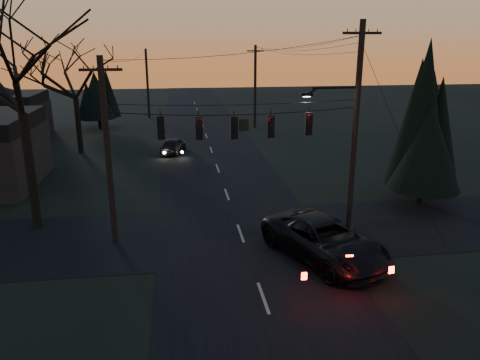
{
  "coord_description": "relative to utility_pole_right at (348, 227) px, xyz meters",
  "views": [
    {
      "loc": [
        -2.96,
        -10.95,
        9.2
      ],
      "look_at": [
        -0.3,
        8.04,
        3.35
      ],
      "focal_mm": 35.0,
      "sensor_mm": 36.0,
      "label": 1
    }
  ],
  "objects": [
    {
      "name": "sedan_oncoming_a",
      "position": [
        -8.7,
        17.31,
        0.66
      ],
      "size": [
        2.41,
        4.14,
        1.32
      ],
      "primitive_type": "imported",
      "rotation": [
        0.0,
        0.0,
        2.91
      ],
      "color": "black",
      "rests_on": "ground"
    },
    {
      "name": "suv_near",
      "position": [
        -2.3,
        -3.21,
        0.87
      ],
      "size": [
        5.12,
        6.89,
        1.74
      ],
      "primitive_type": "imported",
      "rotation": [
        0.0,
        0.0,
        0.4
      ],
      "color": "black",
      "rests_on": "ground"
    },
    {
      "name": "main_road",
      "position": [
        -5.5,
        10.0,
        0.01
      ],
      "size": [
        8.0,
        120.0,
        0.02
      ],
      "primitive_type": "cube",
      "color": "black",
      "rests_on": "ground"
    },
    {
      "name": "utility_pole_left",
      "position": [
        -11.5,
        0.0,
        0.0
      ],
      "size": [
        1.8,
        0.3,
        8.5
      ],
      "primitive_type": null,
      "color": "black",
      "rests_on": "ground"
    },
    {
      "name": "bare_tree_dist",
      "position": [
        -16.34,
        18.59,
        6.31
      ],
      "size": [
        7.08,
        7.08,
        9.03
      ],
      "color": "black",
      "rests_on": "ground"
    },
    {
      "name": "utility_pole_right",
      "position": [
        0.0,
        0.0,
        0.0
      ],
      "size": [
        5.0,
        0.3,
        10.0
      ],
      "primitive_type": null,
      "color": "black",
      "rests_on": "ground"
    },
    {
      "name": "bare_tree_left",
      "position": [
        -15.58,
        2.3,
        8.12
      ],
      "size": [
        10.46,
        10.46,
        11.61
      ],
      "color": "black",
      "rests_on": "ground"
    },
    {
      "name": "span_signal_assembly",
      "position": [
        -5.74,
        0.0,
        5.32
      ],
      "size": [
        11.5,
        0.44,
        1.5
      ],
      "color": "black",
      "rests_on": "ground"
    },
    {
      "name": "cross_road",
      "position": [
        -5.5,
        0.0,
        0.01
      ],
      "size": [
        60.0,
        7.0,
        0.02
      ],
      "primitive_type": "cube",
      "color": "black",
      "rests_on": "ground"
    },
    {
      "name": "utility_pole_far_l",
      "position": [
        -11.5,
        36.0,
        0.0
      ],
      "size": [
        0.3,
        0.3,
        8.0
      ],
      "primitive_type": null,
      "color": "black",
      "rests_on": "ground"
    },
    {
      "name": "utility_pole_far_r",
      "position": [
        0.0,
        28.0,
        0.0
      ],
      "size": [
        1.8,
        0.3,
        8.5
      ],
      "primitive_type": null,
      "color": "black",
      "rests_on": "ground"
    },
    {
      "name": "evergreen_dist",
      "position": [
        -16.32,
        29.52,
        3.64
      ],
      "size": [
        3.86,
        3.86,
        6.1
      ],
      "color": "black",
      "rests_on": "ground"
    },
    {
      "name": "evergreen_right",
      "position": [
        5.44,
        3.01,
        4.83
      ],
      "size": [
        4.05,
        4.05,
        8.48
      ],
      "color": "black",
      "rests_on": "ground"
    }
  ]
}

